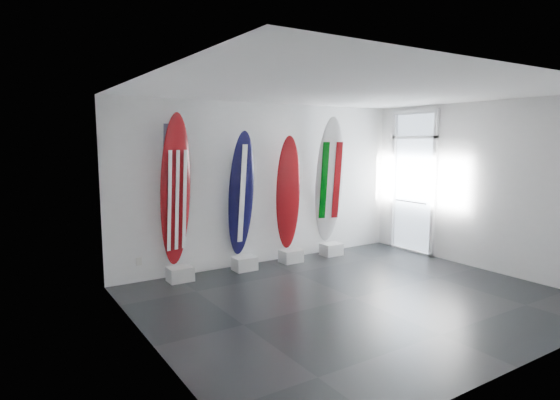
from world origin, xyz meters
TOP-DOWN VIEW (x-y plane):
  - floor at (0.00, 0.00)m, footprint 6.00×6.00m
  - ceiling at (0.00, 0.00)m, footprint 6.00×6.00m
  - wall_back at (0.00, 2.50)m, footprint 6.00×0.00m
  - wall_front at (0.00, -2.50)m, footprint 6.00×0.00m
  - wall_left at (-3.00, 0.00)m, footprint 0.00×5.00m
  - wall_right at (3.00, 0.00)m, footprint 0.00×5.00m
  - display_block_usa at (-1.87, 2.18)m, footprint 0.40×0.30m
  - surfboard_usa at (-1.87, 2.28)m, footprint 0.62×0.41m
  - display_block_navy at (-0.66, 2.18)m, footprint 0.40×0.30m
  - surfboard_navy at (-0.66, 2.28)m, footprint 0.53×0.38m
  - display_block_swiss at (0.35, 2.18)m, footprint 0.40×0.30m
  - surfboard_swiss at (0.35, 2.28)m, footprint 0.52×0.30m
  - display_block_italy at (1.34, 2.18)m, footprint 0.40×0.30m
  - surfboard_italy at (1.34, 2.28)m, footprint 0.69×0.61m
  - wall_outlet at (-2.45, 2.48)m, footprint 0.09×0.02m
  - glass_door at (2.97, 1.55)m, footprint 0.12×1.16m
  - balcony at (4.30, 1.55)m, footprint 2.80×2.20m

SIDE VIEW (x-z plane):
  - floor at x=0.00m, z-range 0.00..0.00m
  - display_block_usa at x=-1.87m, z-range 0.00..0.24m
  - display_block_navy at x=-0.66m, z-range 0.00..0.24m
  - display_block_swiss at x=0.35m, z-range 0.00..0.24m
  - display_block_italy at x=1.34m, z-range 0.00..0.24m
  - wall_outlet at x=-2.45m, z-range 0.28..0.41m
  - balcony at x=4.30m, z-range -0.10..1.10m
  - surfboard_swiss at x=0.35m, z-range 0.24..2.41m
  - surfboard_navy at x=-0.66m, z-range 0.23..2.49m
  - glass_door at x=2.97m, z-range 0.00..2.85m
  - wall_back at x=0.00m, z-range -1.50..4.50m
  - wall_front at x=0.00m, z-range -1.50..4.50m
  - wall_left at x=-3.00m, z-range -1.00..4.00m
  - wall_right at x=3.00m, z-range -1.00..4.00m
  - surfboard_usa at x=-1.87m, z-range 0.24..2.76m
  - surfboard_italy at x=1.34m, z-range 0.23..2.78m
  - ceiling at x=0.00m, z-range 3.00..3.00m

